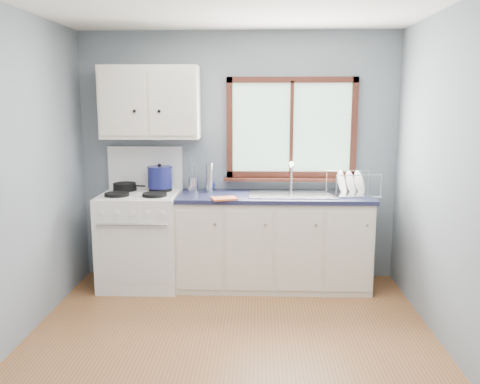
{
  "coord_description": "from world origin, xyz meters",
  "views": [
    {
      "loc": [
        0.2,
        -3.35,
        1.81
      ],
      "look_at": [
        0.05,
        0.9,
        1.05
      ],
      "focal_mm": 38.0,
      "sensor_mm": 36.0,
      "label": 1
    }
  ],
  "objects_px": {
    "base_cabinets": "(273,245)",
    "skillet": "(125,185)",
    "sink": "(292,201)",
    "thermos": "(209,178)",
    "gas_range": "(141,237)",
    "utensil_crock": "(193,184)",
    "dish_rack": "(352,189)",
    "stockpot": "(160,177)"
  },
  "relations": [
    {
      "from": "base_cabinets",
      "to": "skillet",
      "type": "height_order",
      "value": "skillet"
    },
    {
      "from": "sink",
      "to": "thermos",
      "type": "distance_m",
      "value": 0.85
    },
    {
      "from": "gas_range",
      "to": "utensil_crock",
      "type": "distance_m",
      "value": 0.73
    },
    {
      "from": "gas_range",
      "to": "skillet",
      "type": "bearing_deg",
      "value": 140.68
    },
    {
      "from": "base_cabinets",
      "to": "thermos",
      "type": "height_order",
      "value": "thermos"
    },
    {
      "from": "thermos",
      "to": "base_cabinets",
      "type": "bearing_deg",
      "value": -10.32
    },
    {
      "from": "dish_rack",
      "to": "gas_range",
      "type": "bearing_deg",
      "value": 172.42
    },
    {
      "from": "utensil_crock",
      "to": "dish_rack",
      "type": "xyz_separation_m",
      "value": [
        1.56,
        -0.18,
        -0.01
      ]
    },
    {
      "from": "skillet",
      "to": "dish_rack",
      "type": "height_order",
      "value": "dish_rack"
    },
    {
      "from": "skillet",
      "to": "utensil_crock",
      "type": "xyz_separation_m",
      "value": [
        0.68,
        0.07,
        0.01
      ]
    },
    {
      "from": "thermos",
      "to": "sink",
      "type": "bearing_deg",
      "value": -8.1
    },
    {
      "from": "base_cabinets",
      "to": "dish_rack",
      "type": "height_order",
      "value": "dish_rack"
    },
    {
      "from": "skillet",
      "to": "base_cabinets",
      "type": "bearing_deg",
      "value": 7.29
    },
    {
      "from": "gas_range",
      "to": "thermos",
      "type": "distance_m",
      "value": 0.89
    },
    {
      "from": "dish_rack",
      "to": "utensil_crock",
      "type": "bearing_deg",
      "value": 164.81
    },
    {
      "from": "gas_range",
      "to": "dish_rack",
      "type": "xyz_separation_m",
      "value": [
        2.06,
        0.03,
        0.49
      ]
    },
    {
      "from": "stockpot",
      "to": "utensil_crock",
      "type": "bearing_deg",
      "value": 13.51
    },
    {
      "from": "skillet",
      "to": "utensil_crock",
      "type": "distance_m",
      "value": 0.68
    },
    {
      "from": "skillet",
      "to": "dish_rack",
      "type": "xyz_separation_m",
      "value": [
        2.24,
        -0.12,
        -0.0
      ]
    },
    {
      "from": "base_cabinets",
      "to": "dish_rack",
      "type": "distance_m",
      "value": 0.95
    },
    {
      "from": "stockpot",
      "to": "sink",
      "type": "bearing_deg",
      "value": -5.31
    },
    {
      "from": "skillet",
      "to": "gas_range",
      "type": "bearing_deg",
      "value": -26.98
    },
    {
      "from": "stockpot",
      "to": "dish_rack",
      "type": "relative_size",
      "value": 0.65
    },
    {
      "from": "sink",
      "to": "utensil_crock",
      "type": "height_order",
      "value": "utensil_crock"
    },
    {
      "from": "stockpot",
      "to": "thermos",
      "type": "bearing_deg",
      "value": -0.69
    },
    {
      "from": "skillet",
      "to": "stockpot",
      "type": "bearing_deg",
      "value": 10.7
    },
    {
      "from": "sink",
      "to": "utensil_crock",
      "type": "xyz_separation_m",
      "value": [
        -0.99,
        0.2,
        0.13
      ]
    },
    {
      "from": "thermos",
      "to": "dish_rack",
      "type": "xyz_separation_m",
      "value": [
        1.39,
        -0.1,
        -0.08
      ]
    },
    {
      "from": "gas_range",
      "to": "dish_rack",
      "type": "height_order",
      "value": "gas_range"
    },
    {
      "from": "sink",
      "to": "stockpot",
      "type": "bearing_deg",
      "value": 174.69
    },
    {
      "from": "skillet",
      "to": "thermos",
      "type": "height_order",
      "value": "thermos"
    },
    {
      "from": "base_cabinets",
      "to": "stockpot",
      "type": "height_order",
      "value": "stockpot"
    },
    {
      "from": "utensil_crock",
      "to": "dish_rack",
      "type": "relative_size",
      "value": 0.69
    },
    {
      "from": "utensil_crock",
      "to": "thermos",
      "type": "distance_m",
      "value": 0.21
    },
    {
      "from": "utensil_crock",
      "to": "dish_rack",
      "type": "distance_m",
      "value": 1.57
    },
    {
      "from": "utensil_crock",
      "to": "thermos",
      "type": "height_order",
      "value": "utensil_crock"
    },
    {
      "from": "thermos",
      "to": "dish_rack",
      "type": "bearing_deg",
      "value": -4.1
    },
    {
      "from": "sink",
      "to": "base_cabinets",
      "type": "bearing_deg",
      "value": 179.87
    },
    {
      "from": "sink",
      "to": "thermos",
      "type": "height_order",
      "value": "sink"
    },
    {
      "from": "utensil_crock",
      "to": "thermos",
      "type": "bearing_deg",
      "value": -25.16
    },
    {
      "from": "gas_range",
      "to": "sink",
      "type": "distance_m",
      "value": 1.53
    },
    {
      "from": "gas_range",
      "to": "thermos",
      "type": "bearing_deg",
      "value": 11.31
    }
  ]
}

